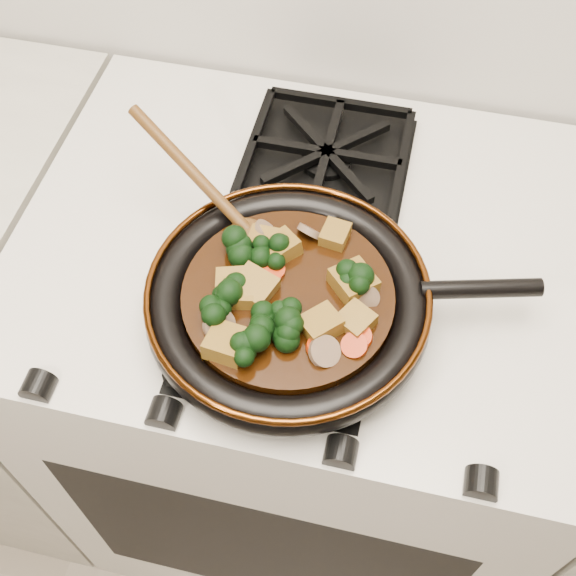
# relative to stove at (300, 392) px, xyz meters

# --- Properties ---
(stove) EXTENTS (0.76, 0.60, 0.90)m
(stove) POSITION_rel_stove_xyz_m (0.00, 0.00, 0.00)
(stove) COLOR beige
(stove) RESTS_ON ground
(burner_grate_front) EXTENTS (0.23, 0.23, 0.03)m
(burner_grate_front) POSITION_rel_stove_xyz_m (0.00, -0.14, 0.46)
(burner_grate_front) COLOR black
(burner_grate_front) RESTS_ON stove
(burner_grate_back) EXTENTS (0.23, 0.23, 0.03)m
(burner_grate_back) POSITION_rel_stove_xyz_m (0.00, 0.14, 0.46)
(burner_grate_back) COLOR black
(burner_grate_back) RESTS_ON stove
(skillet) EXTENTS (0.45, 0.33, 0.05)m
(skillet) POSITION_rel_stove_xyz_m (0.01, -0.13, 0.49)
(skillet) COLOR black
(skillet) RESTS_ON burner_grate_front
(braising_sauce) EXTENTS (0.25, 0.25, 0.02)m
(braising_sauce) POSITION_rel_stove_xyz_m (0.01, -0.13, 0.50)
(braising_sauce) COLOR black
(braising_sauce) RESTS_ON skillet
(tofu_cube_0) EXTENTS (0.05, 0.04, 0.02)m
(tofu_cube_0) POSITION_rel_stove_xyz_m (-0.05, -0.14, 0.52)
(tofu_cube_0) COLOR brown
(tofu_cube_0) RESTS_ON braising_sauce
(tofu_cube_1) EXTENTS (0.05, 0.05, 0.02)m
(tofu_cube_1) POSITION_rel_stove_xyz_m (0.09, -0.15, 0.52)
(tofu_cube_1) COLOR brown
(tofu_cube_1) RESTS_ON braising_sauce
(tofu_cube_2) EXTENTS (0.06, 0.07, 0.03)m
(tofu_cube_2) POSITION_rel_stove_xyz_m (0.08, -0.10, 0.52)
(tofu_cube_2) COLOR brown
(tofu_cube_2) RESTS_ON braising_sauce
(tofu_cube_3) EXTENTS (0.05, 0.05, 0.03)m
(tofu_cube_3) POSITION_rel_stove_xyz_m (-0.04, -0.21, 0.52)
(tofu_cube_3) COLOR brown
(tofu_cube_3) RESTS_ON braising_sauce
(tofu_cube_4) EXTENTS (0.06, 0.05, 0.03)m
(tofu_cube_4) POSITION_rel_stove_xyz_m (-0.02, -0.07, 0.52)
(tofu_cube_4) COLOR brown
(tofu_cube_4) RESTS_ON braising_sauce
(tofu_cube_5) EXTENTS (0.04, 0.04, 0.02)m
(tofu_cube_5) POSITION_rel_stove_xyz_m (0.04, -0.04, 0.52)
(tofu_cube_5) COLOR brown
(tofu_cube_5) RESTS_ON braising_sauce
(tofu_cube_6) EXTENTS (0.06, 0.06, 0.03)m
(tofu_cube_6) POSITION_rel_stove_xyz_m (-0.03, -0.13, 0.52)
(tofu_cube_6) COLOR brown
(tofu_cube_6) RESTS_ON braising_sauce
(tofu_cube_7) EXTENTS (0.06, 0.06, 0.03)m
(tofu_cube_7) POSITION_rel_stove_xyz_m (0.05, -0.16, 0.52)
(tofu_cube_7) COLOR brown
(tofu_cube_7) RESTS_ON braising_sauce
(tofu_cube_8) EXTENTS (0.05, 0.05, 0.03)m
(tofu_cube_8) POSITION_rel_stove_xyz_m (-0.06, -0.14, 0.52)
(tofu_cube_8) COLOR brown
(tofu_cube_8) RESTS_ON braising_sauce
(tofu_cube_9) EXTENTS (0.04, 0.03, 0.02)m
(tofu_cube_9) POSITION_rel_stove_xyz_m (-0.04, -0.06, 0.52)
(tofu_cube_9) COLOR brown
(tofu_cube_9) RESTS_ON braising_sauce
(broccoli_floret_0) EXTENTS (0.07, 0.07, 0.06)m
(broccoli_floret_0) POSITION_rel_stove_xyz_m (-0.02, -0.22, 0.52)
(broccoli_floret_0) COLOR black
(broccoli_floret_0) RESTS_ON braising_sauce
(broccoli_floret_1) EXTENTS (0.08, 0.08, 0.06)m
(broccoli_floret_1) POSITION_rel_stove_xyz_m (0.02, -0.17, 0.52)
(broccoli_floret_1) COLOR black
(broccoli_floret_1) RESTS_ON braising_sauce
(broccoli_floret_2) EXTENTS (0.06, 0.07, 0.06)m
(broccoli_floret_2) POSITION_rel_stove_xyz_m (-0.06, -0.19, 0.52)
(broccoli_floret_2) COLOR black
(broccoli_floret_2) RESTS_ON braising_sauce
(broccoli_floret_3) EXTENTS (0.08, 0.08, 0.06)m
(broccoli_floret_3) POSITION_rel_stove_xyz_m (0.08, -0.10, 0.52)
(broccoli_floret_3) COLOR black
(broccoli_floret_3) RESTS_ON braising_sauce
(broccoli_floret_4) EXTENTS (0.08, 0.08, 0.07)m
(broccoli_floret_4) POSITION_rel_stove_xyz_m (-0.02, -0.08, 0.52)
(broccoli_floret_4) COLOR black
(broccoli_floret_4) RESTS_ON braising_sauce
(broccoli_floret_5) EXTENTS (0.08, 0.07, 0.06)m
(broccoli_floret_5) POSITION_rel_stove_xyz_m (-0.01, -0.18, 0.52)
(broccoli_floret_5) COLOR black
(broccoli_floret_5) RESTS_ON braising_sauce
(broccoli_floret_6) EXTENTS (0.09, 0.08, 0.07)m
(broccoli_floret_6) POSITION_rel_stove_xyz_m (0.01, -0.18, 0.52)
(broccoli_floret_6) COLOR black
(broccoli_floret_6) RESTS_ON braising_sauce
(broccoli_floret_7) EXTENTS (0.09, 0.09, 0.07)m
(broccoli_floret_7) POSITION_rel_stove_xyz_m (-0.07, -0.09, 0.52)
(broccoli_floret_7) COLOR black
(broccoli_floret_7) RESTS_ON braising_sauce
(broccoli_floret_8) EXTENTS (0.07, 0.07, 0.07)m
(broccoli_floret_8) POSITION_rel_stove_xyz_m (-0.05, -0.14, 0.52)
(broccoli_floret_8) COLOR black
(broccoli_floret_8) RESTS_ON braising_sauce
(carrot_coin_0) EXTENTS (0.03, 0.03, 0.01)m
(carrot_coin_0) POSITION_rel_stove_xyz_m (-0.02, -0.10, 0.51)
(carrot_coin_0) COLOR #B42505
(carrot_coin_0) RESTS_ON braising_sauce
(carrot_coin_1) EXTENTS (0.03, 0.03, 0.02)m
(carrot_coin_1) POSITION_rel_stove_xyz_m (0.10, -0.17, 0.51)
(carrot_coin_1) COLOR #B42505
(carrot_coin_1) RESTS_ON braising_sauce
(carrot_coin_2) EXTENTS (0.03, 0.03, 0.02)m
(carrot_coin_2) POSITION_rel_stove_xyz_m (0.09, -0.18, 0.51)
(carrot_coin_2) COLOR #B42505
(carrot_coin_2) RESTS_ON braising_sauce
(carrot_coin_3) EXTENTS (0.03, 0.03, 0.02)m
(carrot_coin_3) POSITION_rel_stove_xyz_m (0.05, -0.19, 0.51)
(carrot_coin_3) COLOR #B42505
(carrot_coin_3) RESTS_ON braising_sauce
(mushroom_slice_0) EXTENTS (0.04, 0.03, 0.03)m
(mushroom_slice_0) POSITION_rel_stove_xyz_m (0.09, -0.12, 0.52)
(mushroom_slice_0) COLOR brown
(mushroom_slice_0) RESTS_ON braising_sauce
(mushroom_slice_1) EXTENTS (0.04, 0.04, 0.03)m
(mushroom_slice_1) POSITION_rel_stove_xyz_m (-0.04, -0.05, 0.52)
(mushroom_slice_1) COLOR brown
(mushroom_slice_1) RESTS_ON braising_sauce
(mushroom_slice_2) EXTENTS (0.04, 0.04, 0.03)m
(mushroom_slice_2) POSITION_rel_stove_xyz_m (0.01, -0.04, 0.52)
(mushroom_slice_2) COLOR brown
(mushroom_slice_2) RESTS_ON braising_sauce
(mushroom_slice_3) EXTENTS (0.05, 0.05, 0.02)m
(mushroom_slice_3) POSITION_rel_stove_xyz_m (0.06, -0.20, 0.52)
(mushroom_slice_3) COLOR brown
(mushroom_slice_3) RESTS_ON braising_sauce
(mushroom_slice_4) EXTENTS (0.05, 0.05, 0.03)m
(mushroom_slice_4) POSITION_rel_stove_xyz_m (-0.06, -0.19, 0.52)
(mushroom_slice_4) COLOR brown
(mushroom_slice_4) RESTS_ON braising_sauce
(wooden_spoon) EXTENTS (0.13, 0.09, 0.21)m
(wooden_spoon) POSITION_rel_stove_xyz_m (-0.10, -0.03, 0.53)
(wooden_spoon) COLOR #4F2F10
(wooden_spoon) RESTS_ON braising_sauce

